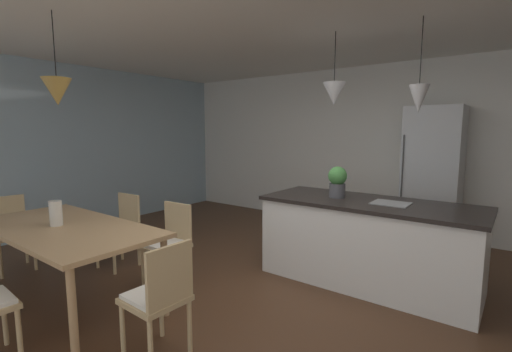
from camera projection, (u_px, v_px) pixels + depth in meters
ground_plane at (269, 304)px, 3.44m from camera, size 10.00×8.40×0.04m
ceiling_slab at (270, 1)px, 3.09m from camera, size 10.00×8.40×0.12m
wall_back_kitchen at (382, 148)px, 5.85m from camera, size 10.00×0.12×2.70m
window_wall_left_glazing at (61, 149)px, 5.68m from camera, size 0.06×8.40×2.70m
dining_table at (65, 233)px, 3.34m from camera, size 2.02×0.97×0.76m
chair_far_left at (121, 228)px, 4.32m from camera, size 0.42×0.42×0.87m
chair_far_right at (169, 242)px, 3.78m from camera, size 0.42×0.42×0.87m
chair_kitchen_end at (159, 295)px, 2.55m from camera, size 0.41×0.41×0.87m
chair_window_end at (11, 231)px, 4.19m from camera, size 0.44×0.44×0.87m
kitchen_island at (367, 241)px, 3.84m from camera, size 2.24×0.92×0.91m
refrigerator at (432, 177)px, 5.08m from camera, size 0.73×0.67×1.98m
pendant_over_table at (57, 92)px, 3.22m from camera, size 0.25×0.25×0.83m
pendant_over_island_main at (334, 94)px, 3.89m from camera, size 0.24×0.24×0.78m
pendant_over_island_aux at (419, 99)px, 3.39m from camera, size 0.19×0.19×0.89m
potted_plant_on_island at (337, 181)px, 3.97m from camera, size 0.21×0.21×0.35m
vase_on_dining_table at (56, 213)px, 3.33m from camera, size 0.11×0.11×0.24m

